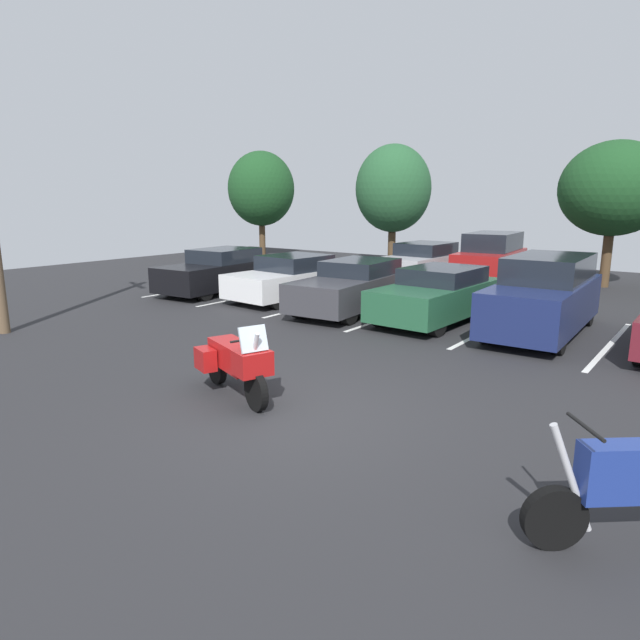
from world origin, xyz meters
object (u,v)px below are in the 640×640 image
(car_white, at_px, (293,278))
(car_black, at_px, (222,271))
(car_far_silver, at_px, (425,261))
(car_green, at_px, (438,295))
(car_navy, at_px, (544,296))
(car_far_red, at_px, (491,259))
(motorcycle_touring, at_px, (237,361))
(car_charcoal, at_px, (354,286))

(car_white, bearing_deg, car_black, -173.84)
(car_black, relative_size, car_far_silver, 1.07)
(car_green, height_order, car_navy, car_navy)
(car_far_silver, distance_m, car_far_red, 2.74)
(motorcycle_touring, relative_size, car_black, 0.42)
(car_black, height_order, car_far_red, car_far_red)
(car_charcoal, relative_size, car_far_red, 1.08)
(car_far_red, bearing_deg, car_navy, -61.11)
(car_white, xyz_separation_m, car_far_silver, (1.28, 6.92, 0.02))
(car_green, xyz_separation_m, car_far_silver, (-3.95, 7.20, 0.00))
(motorcycle_touring, height_order, car_black, car_black)
(car_far_silver, bearing_deg, motorcycle_touring, -75.24)
(motorcycle_touring, xyz_separation_m, car_charcoal, (-2.46, 7.22, 0.10))
(car_white, distance_m, car_charcoal, 2.70)
(car_far_red, bearing_deg, car_green, -80.44)
(motorcycle_touring, distance_m, car_charcoal, 7.63)
(car_navy, distance_m, car_far_red, 7.98)
(car_charcoal, bearing_deg, motorcycle_touring, -71.18)
(car_navy, xyz_separation_m, car_far_red, (-3.86, 6.99, 0.04))
(car_charcoal, bearing_deg, car_black, 178.82)
(car_charcoal, bearing_deg, car_far_red, 79.69)
(car_black, bearing_deg, car_far_red, 46.11)
(motorcycle_touring, height_order, car_white, car_white)
(car_black, xyz_separation_m, car_white, (3.00, 0.32, -0.03))
(car_black, xyz_separation_m, car_charcoal, (5.67, -0.12, 0.00))
(car_black, bearing_deg, car_white, 6.16)
(car_green, relative_size, car_far_silver, 0.96)
(car_navy, bearing_deg, car_white, 179.84)
(car_green, bearing_deg, car_navy, 5.53)
(car_charcoal, distance_m, car_green, 2.57)
(car_green, bearing_deg, car_charcoal, -176.35)
(car_charcoal, distance_m, car_far_silver, 7.49)
(car_white, relative_size, car_far_silver, 1.00)
(car_far_silver, xyz_separation_m, car_far_red, (2.73, 0.05, 0.25))
(car_black, relative_size, car_green, 1.11)
(motorcycle_touring, height_order, car_far_silver, car_far_silver)
(motorcycle_touring, xyz_separation_m, car_far_silver, (-3.84, 14.59, 0.09))
(car_far_red, bearing_deg, car_far_silver, -179.04)
(car_charcoal, xyz_separation_m, car_navy, (5.21, 0.42, 0.20))
(car_green, bearing_deg, motorcycle_touring, -90.82)
(car_black, height_order, car_white, car_black)
(car_white, height_order, car_green, car_white)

